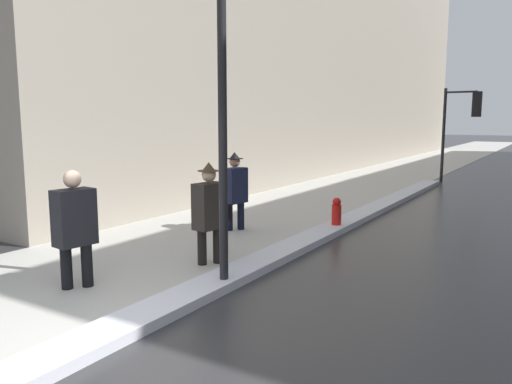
{
  "coord_description": "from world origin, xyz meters",
  "views": [
    {
      "loc": [
        4.1,
        -3.35,
        2.3
      ],
      "look_at": [
        -0.4,
        4.0,
        1.05
      ],
      "focal_mm": 35.0,
      "sensor_mm": 36.0,
      "label": 1
    }
  ],
  "objects_px": {
    "pedestrian_in_fedora": "(235,188)",
    "pedestrian_with_shoulder_bag": "(210,209)",
    "fire_hydrant": "(336,214)",
    "traffic_light_near": "(465,115)",
    "pedestrian_trailing": "(75,224)",
    "lamp_post": "(222,87)"
  },
  "relations": [
    {
      "from": "traffic_light_near",
      "to": "pedestrian_with_shoulder_bag",
      "type": "xyz_separation_m",
      "value": [
        -1.58,
        -13.36,
        -1.6
      ]
    },
    {
      "from": "traffic_light_near",
      "to": "fire_hydrant",
      "type": "relative_size",
      "value": 4.94
    },
    {
      "from": "lamp_post",
      "to": "pedestrian_in_fedora",
      "type": "distance_m",
      "value": 4.06
    },
    {
      "from": "fire_hydrant",
      "to": "traffic_light_near",
      "type": "bearing_deg",
      "value": 85.41
    },
    {
      "from": "traffic_light_near",
      "to": "pedestrian_trailing",
      "type": "distance_m",
      "value": 15.53
    },
    {
      "from": "pedestrian_trailing",
      "to": "pedestrian_with_shoulder_bag",
      "type": "bearing_deg",
      "value": 164.07
    },
    {
      "from": "pedestrian_with_shoulder_bag",
      "to": "fire_hydrant",
      "type": "distance_m",
      "value": 3.48
    },
    {
      "from": "lamp_post",
      "to": "traffic_light_near",
      "type": "relative_size",
      "value": 1.3
    },
    {
      "from": "lamp_post",
      "to": "pedestrian_in_fedora",
      "type": "bearing_deg",
      "value": 121.47
    },
    {
      "from": "lamp_post",
      "to": "fire_hydrant",
      "type": "xyz_separation_m",
      "value": [
        -0.07,
        4.17,
        -2.38
      ]
    },
    {
      "from": "pedestrian_with_shoulder_bag",
      "to": "fire_hydrant",
      "type": "relative_size",
      "value": 2.35
    },
    {
      "from": "lamp_post",
      "to": "pedestrian_in_fedora",
      "type": "relative_size",
      "value": 2.74
    },
    {
      "from": "pedestrian_trailing",
      "to": "pedestrian_in_fedora",
      "type": "bearing_deg",
      "value": -168.83
    },
    {
      "from": "pedestrian_trailing",
      "to": "pedestrian_in_fedora",
      "type": "relative_size",
      "value": 0.99
    },
    {
      "from": "pedestrian_trailing",
      "to": "fire_hydrant",
      "type": "bearing_deg",
      "value": 171.28
    },
    {
      "from": "pedestrian_in_fedora",
      "to": "pedestrian_with_shoulder_bag",
      "type": "bearing_deg",
      "value": 33.46
    },
    {
      "from": "fire_hydrant",
      "to": "pedestrian_with_shoulder_bag",
      "type": "bearing_deg",
      "value": -103.03
    },
    {
      "from": "pedestrian_trailing",
      "to": "pedestrian_with_shoulder_bag",
      "type": "xyz_separation_m",
      "value": [
        0.87,
        1.89,
        -0.01
      ]
    },
    {
      "from": "traffic_light_near",
      "to": "fire_hydrant",
      "type": "distance_m",
      "value": 10.27
    },
    {
      "from": "pedestrian_in_fedora",
      "to": "fire_hydrant",
      "type": "relative_size",
      "value": 2.35
    },
    {
      "from": "pedestrian_with_shoulder_bag",
      "to": "pedestrian_in_fedora",
      "type": "bearing_deg",
      "value": -146.54
    },
    {
      "from": "lamp_post",
      "to": "pedestrian_with_shoulder_bag",
      "type": "xyz_separation_m",
      "value": [
        -0.84,
        0.82,
        -1.83
      ]
    }
  ]
}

